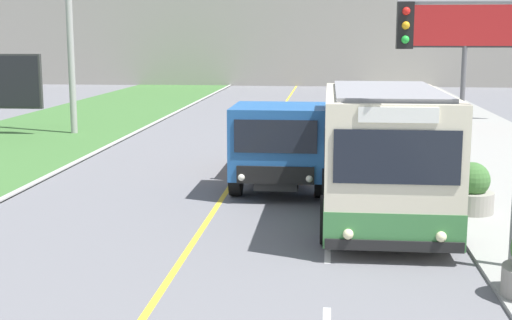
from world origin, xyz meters
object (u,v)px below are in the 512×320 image
(traffic_light_mast, at_px, (482,87))
(planter_round_second, at_px, (472,191))
(city_bus, at_px, (384,157))
(planter_round_third, at_px, (441,153))
(billboard_large, at_px, (466,22))
(dump_truck, at_px, (281,144))
(utility_pole_far, at_px, (69,16))

(traffic_light_mast, xyz_separation_m, planter_round_second, (0.72, 4.01, -2.71))
(city_bus, height_order, planter_round_third, city_bus)
(billboard_large, xyz_separation_m, planter_round_third, (-3.04, -13.62, -4.25))
(city_bus, relative_size, planter_round_second, 4.92)
(planter_round_second, bearing_deg, city_bus, -154.06)
(city_bus, height_order, traffic_light_mast, traffic_light_mast)
(dump_truck, height_order, traffic_light_mast, traffic_light_mast)
(planter_round_second, bearing_deg, billboard_large, 80.59)
(planter_round_second, xyz_separation_m, planter_round_third, (0.12, 5.46, -0.00))
(utility_pole_far, relative_size, traffic_light_mast, 1.91)
(dump_truck, xyz_separation_m, planter_round_third, (4.78, 2.75, -0.62))
(billboard_large, relative_size, planter_round_second, 5.36)
(city_bus, xyz_separation_m, planter_round_second, (2.13, 1.04, -0.94))
(traffic_light_mast, bearing_deg, dump_truck, 120.41)
(billboard_large, distance_m, planter_round_second, 19.80)
(dump_truck, height_order, billboard_large, billboard_large)
(city_bus, height_order, billboard_large, billboard_large)
(billboard_large, bearing_deg, traffic_light_mast, -99.55)
(city_bus, bearing_deg, utility_pole_far, 131.23)
(billboard_large, bearing_deg, utility_pole_far, -160.39)
(city_bus, bearing_deg, dump_truck, 124.08)
(utility_pole_far, distance_m, billboard_large, 18.54)
(city_bus, distance_m, traffic_light_mast, 3.73)
(utility_pole_far, xyz_separation_m, planter_round_second, (14.31, -12.86, -4.38))
(planter_round_second, distance_m, planter_round_third, 5.46)
(planter_round_third, bearing_deg, traffic_light_mast, -95.10)
(billboard_large, bearing_deg, planter_round_third, -102.58)
(traffic_light_mast, distance_m, planter_round_third, 9.88)
(utility_pole_far, bearing_deg, city_bus, -48.77)
(utility_pole_far, relative_size, billboard_large, 1.54)
(planter_round_third, bearing_deg, dump_truck, -150.07)
(dump_truck, height_order, planter_round_third, dump_truck)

